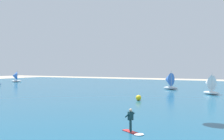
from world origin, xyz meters
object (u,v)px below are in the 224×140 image
(kitesurfer, at_px, (132,124))
(sailboat_trailing, at_px, (209,85))
(sailboat_center_horizon, at_px, (169,81))
(marker_buoy, at_px, (139,98))
(sailboat_far_left, at_px, (15,77))

(kitesurfer, xyz_separation_m, sailboat_trailing, (0.97, 30.05, 1.07))
(sailboat_center_horizon, distance_m, marker_buoy, 20.31)
(sailboat_far_left, height_order, sailboat_center_horizon, sailboat_center_horizon)
(sailboat_far_left, bearing_deg, sailboat_trailing, -9.87)
(kitesurfer, relative_size, sailboat_far_left, 0.54)
(sailboat_center_horizon, relative_size, sailboat_trailing, 1.06)
(sailboat_far_left, relative_size, marker_buoy, 4.74)
(kitesurfer, xyz_separation_m, marker_buoy, (-6.42, 16.58, -0.22))
(kitesurfer, xyz_separation_m, sailboat_center_horizon, (-7.99, 36.78, 1.18))
(kitesurfer, distance_m, marker_buoy, 17.78)
(sailboat_center_horizon, bearing_deg, marker_buoy, -85.57)
(kitesurfer, relative_size, marker_buoy, 2.58)
(kitesurfer, bearing_deg, sailboat_far_left, 145.35)
(sailboat_far_left, relative_size, sailboat_trailing, 1.00)
(sailboat_far_left, bearing_deg, sailboat_center_horizon, -4.09)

